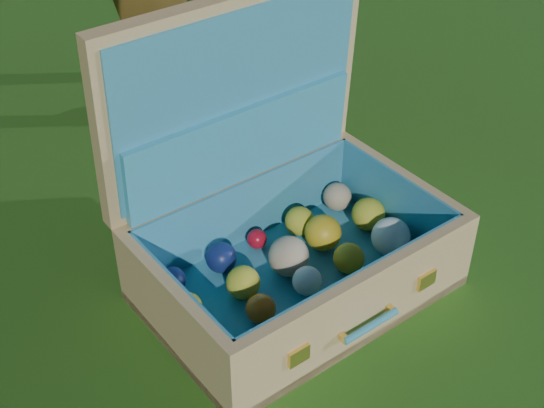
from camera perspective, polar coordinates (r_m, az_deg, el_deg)
The scene contains 2 objects.
ground at distance 1.65m, azimuth -1.67°, elevation -3.86°, with size 60.00×60.00×0.00m, color #215114.
suitcase at distance 1.50m, azimuth 0.64°, elevation -0.58°, with size 0.61×0.47×0.57m.
Camera 1 is at (-0.75, -0.99, 1.08)m, focal length 50.00 mm.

